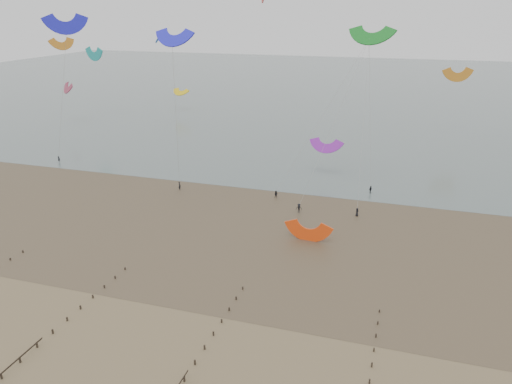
# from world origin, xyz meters

# --- Properties ---
(ground) EXTENTS (500.00, 500.00, 0.00)m
(ground) POSITION_xyz_m (0.00, 0.00, 0.00)
(ground) COLOR brown
(ground) RESTS_ON ground
(sea_and_shore) EXTENTS (500.00, 665.00, 0.03)m
(sea_and_shore) POSITION_xyz_m (-4.08, 34.40, 0.01)
(sea_and_shore) COLOR #475654
(sea_and_shore) RESTS_ON ground
(kitesurfer_lead) EXTENTS (0.78, 0.76, 1.80)m
(kitesurfer_lead) POSITION_xyz_m (-21.03, 44.95, 0.90)
(kitesurfer_lead) COLOR black
(kitesurfer_lead) RESTS_ON ground
(kitesurfers) EXTENTS (130.94, 19.99, 1.86)m
(kitesurfers) POSITION_xyz_m (30.31, 50.49, 0.84)
(kitesurfers) COLOR black
(kitesurfers) RESTS_ON ground
(grounded_kite) EXTENTS (7.05, 5.69, 3.67)m
(grounded_kite) POSITION_xyz_m (9.30, 29.37, 0.00)
(grounded_kite) COLOR #F2420F
(grounded_kite) RESTS_ON ground
(kites_airborne) EXTENTS (243.83, 124.20, 37.02)m
(kites_airborne) POSITION_xyz_m (-4.90, 89.81, 21.27)
(kites_airborne) COLOR red
(kites_airborne) RESTS_ON ground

